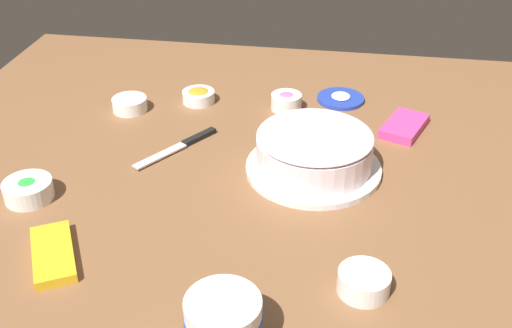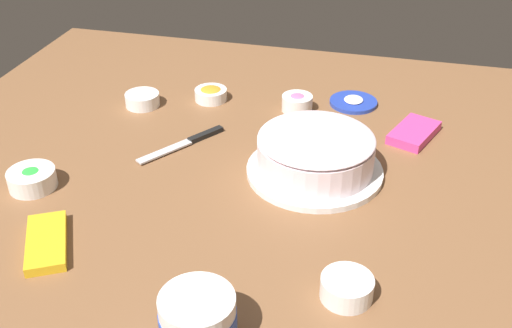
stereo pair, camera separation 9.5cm
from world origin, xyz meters
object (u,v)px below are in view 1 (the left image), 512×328
object	(u,v)px
sprinkle_bowl_green	(28,189)
sprinkle_bowl_orange	(199,96)
frosting_tub_lid	(341,98)
sprinkle_bowl_rainbow	(130,104)
sprinkle_bowl_blue	(364,281)
frosting_tub	(223,321)
frosted_cake	(314,152)
spreading_knife	(184,144)
candy_box_upper	(53,254)
candy_box_lower	(404,126)
sprinkle_bowl_pink	(286,101)

from	to	relation	value
sprinkle_bowl_green	sprinkle_bowl_orange	bearing A→B (deg)	-26.26
frosting_tub_lid	sprinkle_bowl_rainbow	bearing A→B (deg)	104.88
sprinkle_bowl_green	sprinkle_bowl_blue	world-z (taller)	sprinkle_bowl_green
sprinkle_bowl_rainbow	frosting_tub	bearing A→B (deg)	-151.10
frosted_cake	sprinkle_bowl_blue	size ratio (longest dim) A/B	3.34
frosted_cake	spreading_knife	distance (m)	0.31
frosting_tub	spreading_knife	distance (m)	0.60
sprinkle_bowl_orange	sprinkle_bowl_blue	xyz separation A→B (m)	(-0.64, -0.44, 0.00)
frosting_tub_lid	candy_box_upper	distance (m)	0.86
sprinkle_bowl_rainbow	candy_box_lower	size ratio (longest dim) A/B	0.62
sprinkle_bowl_pink	candy_box_lower	size ratio (longest dim) A/B	0.55
frosting_tub_lid	candy_box_lower	bearing A→B (deg)	-130.85
frosted_cake	sprinkle_bowl_blue	world-z (taller)	frosted_cake
sprinkle_bowl_orange	sprinkle_bowl_green	world-z (taller)	sprinkle_bowl_green
frosting_tub	sprinkle_bowl_pink	size ratio (longest dim) A/B	1.51
sprinkle_bowl_blue	sprinkle_bowl_pink	xyz separation A→B (m)	(0.64, 0.21, 0.00)
frosting_tub	sprinkle_bowl_blue	xyz separation A→B (m)	(0.14, -0.21, -0.02)
sprinkle_bowl_orange	candy_box_lower	world-z (taller)	sprinkle_bowl_orange
frosted_cake	sprinkle_bowl_green	xyz separation A→B (m)	(-0.19, 0.56, -0.03)
frosted_cake	frosting_tub	xyz separation A→B (m)	(-0.50, 0.10, -0.00)
spreading_knife	sprinkle_bowl_orange	bearing A→B (deg)	4.94
frosted_cake	spreading_knife	xyz separation A→B (m)	(0.06, 0.31, -0.04)
sprinkle_bowl_orange	candy_box_upper	distance (m)	0.66
candy_box_upper	sprinkle_bowl_rainbow	bearing A→B (deg)	-23.28
sprinkle_bowl_blue	frosting_tub_lid	bearing A→B (deg)	5.45
sprinkle_bowl_blue	sprinkle_bowl_orange	bearing A→B (deg)	34.25
frosting_tub_lid	sprinkle_bowl_green	size ratio (longest dim) A/B	1.25
sprinkle_bowl_orange	sprinkle_bowl_green	size ratio (longest dim) A/B	0.86
sprinkle_bowl_orange	candy_box_upper	size ratio (longest dim) A/B	0.53
sprinkle_bowl_green	sprinkle_bowl_rainbow	distance (m)	0.41
frosting_tub_lid	sprinkle_bowl_orange	distance (m)	0.38
sprinkle_bowl_green	candy_box_upper	world-z (taller)	sprinkle_bowl_green
frosting_tub	sprinkle_bowl_rainbow	distance (m)	0.82
sprinkle_bowl_orange	sprinkle_bowl_green	bearing A→B (deg)	153.74
frosting_tub	candy_box_lower	xyz separation A→B (m)	(0.72, -0.30, -0.03)
frosted_cake	spreading_knife	size ratio (longest dim) A/B	1.44
candy_box_lower	frosted_cake	bearing A→B (deg)	158.07
frosting_tub_lid	sprinkle_bowl_orange	world-z (taller)	sprinkle_bowl_orange
sprinkle_bowl_rainbow	frosting_tub_lid	bearing A→B (deg)	-75.12
sprinkle_bowl_green	sprinkle_bowl_pink	world-z (taller)	sprinkle_bowl_pink
sprinkle_bowl_blue	frosted_cake	bearing A→B (deg)	17.50
frosting_tub	sprinkle_bowl_blue	size ratio (longest dim) A/B	1.34
sprinkle_bowl_rainbow	sprinkle_bowl_pink	world-z (taller)	sprinkle_bowl_pink
frosted_cake	sprinkle_bowl_orange	world-z (taller)	frosted_cake
frosting_tub	sprinkle_bowl_green	bearing A→B (deg)	56.80
frosted_cake	frosting_tub	bearing A→B (deg)	169.18
frosting_tub_lid	candy_box_lower	size ratio (longest dim) A/B	0.87
sprinkle_bowl_green	sprinkle_bowl_rainbow	size ratio (longest dim) A/B	1.12
sprinkle_bowl_pink	candy_box_upper	xyz separation A→B (m)	(-0.64, 0.34, -0.01)
sprinkle_bowl_orange	candy_box_upper	world-z (taller)	sprinkle_bowl_orange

